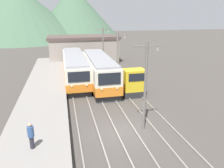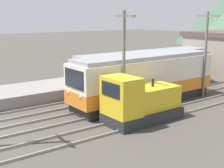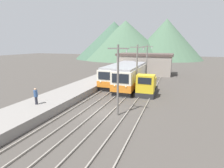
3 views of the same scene
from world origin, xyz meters
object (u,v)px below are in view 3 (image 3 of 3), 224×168
at_px(commuter_train_left, 120,74).
at_px(catenary_mast_far, 147,62).
at_px(catenary_mast_mid, 137,67).
at_px(catenary_mast_near, 118,78).
at_px(person_on_platform, 36,96).
at_px(commuter_train_center, 132,77).
at_px(shunting_locomotive, 147,86).

relative_size(commuter_train_left, catenary_mast_far, 2.06).
relative_size(catenary_mast_mid, catenary_mast_far, 1.00).
bearing_deg(catenary_mast_near, person_on_platform, -164.60).
relative_size(catenary_mast_near, catenary_mast_far, 1.00).
distance_m(commuter_train_center, person_on_platform, 15.20).
distance_m(commuter_train_left, shunting_locomotive, 8.31).
xyz_separation_m(shunting_locomotive, catenary_mast_mid, (-1.49, -0.07, 2.52)).
height_order(commuter_train_left, shunting_locomotive, commuter_train_left).
xyz_separation_m(commuter_train_left, shunting_locomotive, (5.80, -5.94, -0.42)).
distance_m(commuter_train_left, catenary_mast_near, 15.11).
bearing_deg(commuter_train_left, person_on_platform, -102.45).
bearing_deg(person_on_platform, commuter_train_left, 77.55).
distance_m(shunting_locomotive, catenary_mast_far, 8.76).
relative_size(catenary_mast_far, person_on_platform, 4.04).
distance_m(commuter_train_left, catenary_mast_mid, 7.68).
xyz_separation_m(commuter_train_left, person_on_platform, (-3.65, -16.53, 0.17)).
relative_size(commuter_train_center, catenary_mast_near, 1.80).
height_order(commuter_train_left, catenary_mast_near, catenary_mast_near).
xyz_separation_m(shunting_locomotive, person_on_platform, (-9.45, -10.59, 0.59)).
xyz_separation_m(commuter_train_center, catenary_mast_far, (1.51, 5.08, 2.02)).
bearing_deg(commuter_train_left, shunting_locomotive, -45.66).
height_order(catenary_mast_mid, person_on_platform, catenary_mast_mid).
height_order(commuter_train_center, catenary_mast_far, catenary_mast_far).
height_order(shunting_locomotive, catenary_mast_near, catenary_mast_near).
bearing_deg(person_on_platform, catenary_mast_near, 15.40).
height_order(catenary_mast_near, catenary_mast_mid, same).
bearing_deg(catenary_mast_far, shunting_locomotive, -79.75).
bearing_deg(catenary_mast_far, person_on_platform, -112.89).
bearing_deg(commuter_train_center, shunting_locomotive, -46.62).
xyz_separation_m(commuter_train_center, catenary_mast_near, (1.51, -11.57, 2.02)).
xyz_separation_m(catenary_mast_near, person_on_platform, (-7.96, -2.19, -1.93)).
distance_m(shunting_locomotive, catenary_mast_near, 8.89).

